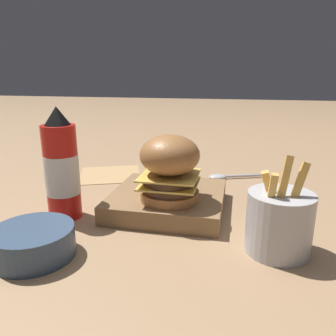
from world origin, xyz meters
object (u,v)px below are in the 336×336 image
Objects in this scene: serving_board at (168,200)px; burger at (170,168)px; side_bowl at (33,241)px; fries_basket at (279,222)px; spoon at (223,177)px; ketchup_bottle at (62,169)px.

burger reaches higher than serving_board.
burger is at bearing 46.34° from side_bowl.
serving_board is at bearing 147.73° from fries_basket.
burger is 0.89× the size of spoon.
side_bowl is (-0.16, -0.22, 0.01)m from serving_board.
fries_basket is at bearing 86.33° from spoon.
serving_board is 1.58× the size of spoon.
burger is 0.80× the size of fries_basket.
side_bowl is at bearing 39.76° from spoon.
fries_basket reaches higher than spoon.
fries_basket is 1.11× the size of spoon.
ketchup_bottle is at bearing 172.96° from fries_basket.
serving_board is at bearing 106.56° from burger.
ketchup_bottle reaches higher than spoon.
spoon is (0.26, 0.44, -0.02)m from side_bowl.
burger is 0.20m from ketchup_bottle.
ketchup_bottle is at bearing -156.93° from serving_board.
spoon is (0.09, 0.26, -0.09)m from burger.
ketchup_bottle is 1.36× the size of fries_basket.
ketchup_bottle reaches higher than serving_board.
side_bowl is (-0.36, -0.09, -0.03)m from fries_basket.
side_bowl is 0.51m from spoon.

